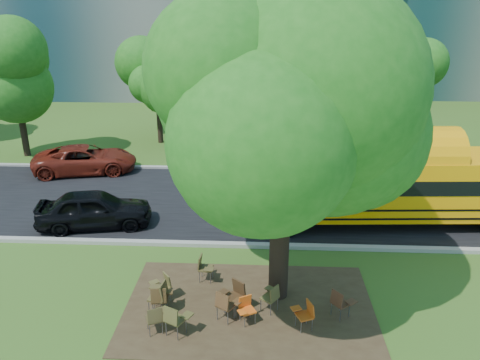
# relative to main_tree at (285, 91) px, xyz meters

# --- Properties ---
(ground) EXTENTS (160.00, 160.00, 0.00)m
(ground) POSITION_rel_main_tree_xyz_m (-1.82, -0.12, -6.04)
(ground) COLOR #39551A
(ground) RESTS_ON ground
(dirt_patch) EXTENTS (7.00, 4.50, 0.03)m
(dirt_patch) POSITION_rel_main_tree_xyz_m (-0.82, -0.62, -6.02)
(dirt_patch) COLOR #382819
(dirt_patch) RESTS_ON ground
(asphalt_road) EXTENTS (80.00, 8.00, 0.04)m
(asphalt_road) POSITION_rel_main_tree_xyz_m (-1.82, 6.88, -6.02)
(asphalt_road) COLOR black
(asphalt_road) RESTS_ON ground
(kerb_near) EXTENTS (80.00, 0.25, 0.14)m
(kerb_near) POSITION_rel_main_tree_xyz_m (-1.82, 2.88, -5.97)
(kerb_near) COLOR gray
(kerb_near) RESTS_ON ground
(kerb_far) EXTENTS (80.00, 0.25, 0.14)m
(kerb_far) POSITION_rel_main_tree_xyz_m (-1.82, 10.98, -5.97)
(kerb_far) COLOR gray
(kerb_far) RESTS_ON ground
(bg_tree_0) EXTENTS (5.20, 5.20, 7.18)m
(bg_tree_0) POSITION_rel_main_tree_xyz_m (-13.82, 12.88, -1.47)
(bg_tree_0) COLOR black
(bg_tree_0) RESTS_ON ground
(bg_tree_2) EXTENTS (4.80, 4.80, 6.62)m
(bg_tree_2) POSITION_rel_main_tree_xyz_m (-6.82, 15.88, -1.83)
(bg_tree_2) COLOR black
(bg_tree_2) RESTS_ON ground
(bg_tree_3) EXTENTS (5.60, 5.60, 7.84)m
(bg_tree_3) POSITION_rel_main_tree_xyz_m (6.18, 13.88, -1.01)
(bg_tree_3) COLOR black
(bg_tree_3) RESTS_ON ground
(main_tree) EXTENTS (7.20, 7.20, 9.65)m
(main_tree) POSITION_rel_main_tree_xyz_m (0.00, 0.00, 0.00)
(main_tree) COLOR black
(main_tree) RESTS_ON ground
(school_bus) EXTENTS (11.50, 3.19, 2.78)m
(school_bus) POSITION_rel_main_tree_xyz_m (5.46, 5.14, -4.43)
(school_bus) COLOR orange
(school_bus) RESTS_ON ground
(chair_0) EXTENTS (0.60, 0.60, 0.91)m
(chair_0) POSITION_rel_main_tree_xyz_m (-3.25, -1.06, -5.48)
(chair_0) COLOR #483319
(chair_0) RESTS_ON ground
(chair_1) EXTENTS (0.78, 0.61, 0.94)m
(chair_1) POSITION_rel_main_tree_xyz_m (-2.68, -1.96, -5.46)
(chair_1) COLOR #4A4520
(chair_1) RESTS_ON ground
(chair_2) EXTENTS (0.57, 0.66, 0.84)m
(chair_2) POSITION_rel_main_tree_xyz_m (-3.21, -1.87, -5.52)
(chair_2) COLOR #453A1D
(chair_2) RESTS_ON ground
(chair_3) EXTENTS (0.84, 0.66, 0.97)m
(chair_3) POSITION_rel_main_tree_xyz_m (-1.22, -0.85, -5.44)
(chair_3) COLOR #3C2815
(chair_3) RESTS_ON ground
(chair_4) EXTENTS (0.78, 0.62, 0.92)m
(chair_4) POSITION_rel_main_tree_xyz_m (-1.43, -1.27, -5.47)
(chair_4) COLOR #51351D
(chair_4) RESTS_ON ground
(chair_5) EXTENTS (0.53, 0.63, 0.78)m
(chair_5) POSITION_rel_main_tree_xyz_m (-0.89, -1.30, -5.55)
(chair_5) COLOR #DB5C17
(chair_5) RESTS_ON ground
(chair_6) EXTENTS (0.64, 0.56, 0.82)m
(chair_6) POSITION_rel_main_tree_xyz_m (0.68, -1.46, -5.53)
(chair_6) COLOR #B54C13
(chair_6) RESTS_ON ground
(chair_7) EXTENTS (0.74, 0.58, 0.87)m
(chair_7) POSITION_rel_main_tree_xyz_m (1.66, -0.97, -5.50)
(chair_7) COLOR #4B2B1B
(chair_7) RESTS_ON ground
(chair_8) EXTENTS (0.57, 0.70, 0.97)m
(chair_8) POSITION_rel_main_tree_xyz_m (-3.29, -0.96, -5.44)
(chair_8) COLOR #4C4020
(chair_8) RESTS_ON ground
(chair_9) EXTENTS (0.71, 0.56, 0.84)m
(chair_9) POSITION_rel_main_tree_xyz_m (-3.31, -0.38, -5.52)
(chair_9) COLOR brown
(chair_9) RESTS_ON ground
(chair_10) EXTENTS (0.51, 0.61, 0.88)m
(chair_10) POSITION_rel_main_tree_xyz_m (-2.25, 0.64, -5.50)
(chair_10) COLOR #4E4421
(chair_10) RESTS_ON ground
(chair_11) EXTENTS (0.58, 0.73, 0.85)m
(chair_11) POSITION_rel_main_tree_xyz_m (-0.20, -0.79, -5.51)
(chair_11) COLOR brown
(chair_11) RESTS_ON ground
(black_car) EXTENTS (4.50, 2.46, 1.45)m
(black_car) POSITION_rel_main_tree_xyz_m (-6.89, 4.23, -5.31)
(black_car) COLOR black
(black_car) RESTS_ON ground
(bg_car_red) EXTENTS (5.38, 3.34, 1.39)m
(bg_car_red) POSITION_rel_main_tree_xyz_m (-9.45, 10.26, -5.34)
(bg_car_red) COLOR maroon
(bg_car_red) RESTS_ON ground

